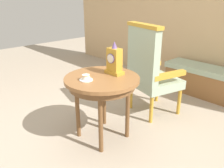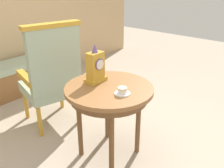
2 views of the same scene
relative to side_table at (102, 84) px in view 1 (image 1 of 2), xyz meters
The scene contains 6 objects.
ground_plane 0.62m from the side_table, 127.36° to the right, with size 10.00×10.00×0.00m, color tan.
side_table is the anchor object (origin of this frame).
teacup_left 0.20m from the side_table, 101.63° to the right, with size 0.13×0.13×0.06m.
mantel_clock 0.27m from the side_table, 86.52° to the left, with size 0.19×0.11×0.34m.
armchair 0.78m from the side_table, 90.32° to the left, with size 0.66×0.65×1.14m.
window_bench 1.90m from the side_table, 84.71° to the left, with size 1.10×0.40×0.44m.
Camera 1 is at (1.71, -1.31, 1.46)m, focal length 37.12 mm.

